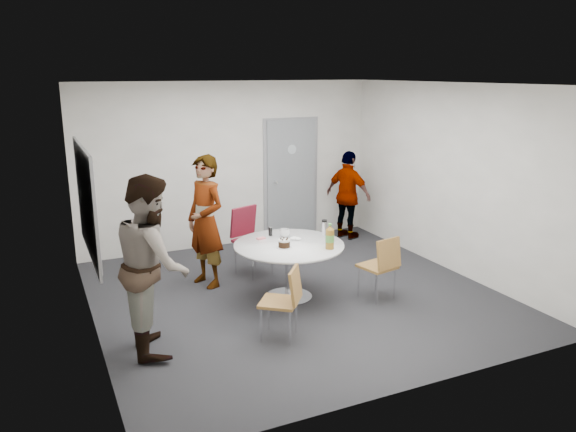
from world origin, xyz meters
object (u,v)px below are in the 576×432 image
chair_near_left (286,296)px  person_right (348,195)px  chair_near_right (382,262)px  whiteboard (87,202)px  door (291,179)px  person_left (152,264)px  person_main (206,222)px  chair_far (249,233)px  table (291,251)px

chair_near_left → person_right: 3.99m
chair_near_right → whiteboard: bearing=154.4°
person_right → whiteboard: bearing=88.2°
whiteboard → chair_near_left: whiteboard is taller
door → person_left: (-3.05, -3.16, -0.09)m
chair_near_left → person_left: 1.45m
chair_near_right → person_main: (-1.86, 1.45, 0.39)m
chair_near_right → person_right: 2.78m
chair_far → table: bearing=77.7°
person_left → chair_near_left: bearing=-101.9°
door → person_main: (-2.03, -1.65, -0.13)m
person_main → table: bearing=22.1°
chair_near_right → chair_near_left: bearing=-175.3°
chair_near_right → chair_far: size_ratio=0.87×
chair_near_right → person_left: (-2.88, -0.06, 0.42)m
table → chair_near_left: table is taller
table → door: bearing=65.1°
whiteboard → table: 2.52m
chair_near_left → chair_near_right: (1.55, 0.46, 0.01)m
whiteboard → chair_near_left: size_ratio=2.32×
table → person_left: (-1.86, -0.61, 0.30)m
chair_near_left → person_right: size_ratio=0.53×
chair_near_left → door: bearing=11.9°
chair_far → person_left: bearing=25.5°
whiteboard → person_main: (1.53, 0.63, -0.55)m
chair_far → door: bearing=-152.6°
whiteboard → person_main: 1.75m
table → person_left: 1.98m
door → table: size_ratio=1.52×
person_main → person_right: size_ratio=1.17×
table → chair_far: table is taller
whiteboard → chair_near_right: size_ratio=2.26×
whiteboard → chair_far: bearing=20.8°
person_main → door: bearing=108.4°
door → person_left: 4.40m
door → person_main: size_ratio=1.18×
chair_near_left → person_main: (-0.31, 1.92, 0.40)m
table → person_right: size_ratio=0.91×
chair_far → person_left: (-1.72, -1.73, 0.34)m
table → person_left: person_left is taller
chair_near_left → chair_far: (0.39, 2.13, 0.10)m
chair_near_left → person_left: (-1.33, 0.40, 0.44)m
chair_near_left → person_main: 1.98m
table → person_left: bearing=-161.9°
whiteboard → person_left: 1.14m
chair_far → person_left: person_left is taller
door → chair_near_right: (-0.17, -3.10, -0.52)m
whiteboard → chair_far: (2.23, 0.85, -0.86)m
chair_near_left → person_main: person_main is taller
door → chair_near_right: bearing=-93.2°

